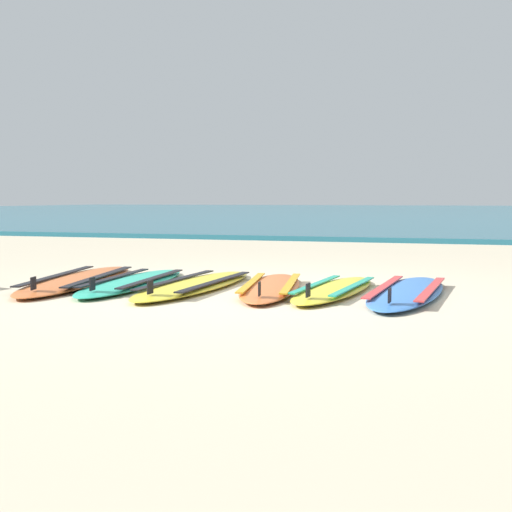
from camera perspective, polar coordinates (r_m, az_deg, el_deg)
ground_plane at (r=5.76m, az=-0.54°, el=-3.41°), size 80.00×80.00×0.00m
sea at (r=42.68m, az=14.00°, el=3.82°), size 80.00×60.00×0.10m
surfboard_0 at (r=6.77m, az=-15.19°, el=-2.00°), size 1.00×2.55×0.18m
surfboard_1 at (r=6.48m, az=-10.62°, el=-2.23°), size 0.66×2.20×0.18m
surfboard_2 at (r=6.20m, az=-5.24°, el=-2.49°), size 0.70×2.30×0.18m
surfboard_3 at (r=6.01m, az=1.31°, el=-2.70°), size 0.78×2.06×0.18m
surfboard_4 at (r=5.89m, az=6.85°, el=-2.89°), size 0.70×1.95×0.18m
surfboard_5 at (r=5.84m, az=13.03°, el=-3.05°), size 0.76×2.26×0.18m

